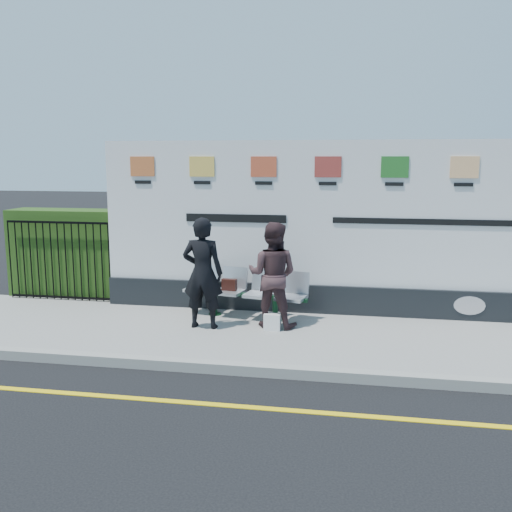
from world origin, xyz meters
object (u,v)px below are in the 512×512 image
(billboard, at_px, (327,240))
(bench, at_px, (244,305))
(woman_left, at_px, (203,273))
(woman_right, at_px, (273,275))

(billboard, bearing_deg, bench, -155.11)
(billboard, distance_m, bench, 1.82)
(woman_left, distance_m, woman_right, 1.12)
(woman_right, bearing_deg, woman_left, 20.92)
(bench, xyz_separation_m, woman_left, (-0.54, -0.65, 0.66))
(woman_right, bearing_deg, billboard, -120.94)
(woman_right, bearing_deg, bench, -28.44)
(billboard, height_order, woman_left, billboard)
(billboard, distance_m, woman_right, 1.36)
(bench, height_order, woman_left, woman_left)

